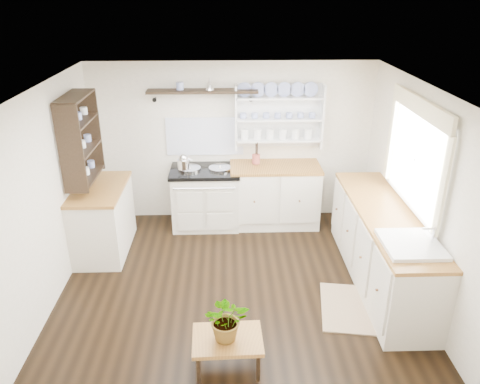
% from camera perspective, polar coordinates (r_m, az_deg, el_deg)
% --- Properties ---
extents(floor, '(4.00, 3.80, 0.01)m').
position_cam_1_polar(floor, '(5.57, -0.55, -11.46)').
color(floor, black).
rests_on(floor, ground).
extents(wall_back, '(4.00, 0.02, 2.30)m').
position_cam_1_polar(wall_back, '(6.77, -0.94, 6.05)').
color(wall_back, beige).
rests_on(wall_back, ground).
extents(wall_right, '(0.02, 3.80, 2.30)m').
position_cam_1_polar(wall_right, '(5.41, 21.08, -0.33)').
color(wall_right, beige).
rests_on(wall_right, ground).
extents(wall_left, '(0.02, 3.80, 2.30)m').
position_cam_1_polar(wall_left, '(5.35, -22.55, -0.87)').
color(wall_left, beige).
rests_on(wall_left, ground).
extents(ceiling, '(4.00, 3.80, 0.01)m').
position_cam_1_polar(ceiling, '(4.64, -0.66, 12.39)').
color(ceiling, white).
rests_on(ceiling, wall_back).
extents(window, '(0.08, 1.55, 1.22)m').
position_cam_1_polar(window, '(5.38, 20.65, 4.35)').
color(window, white).
rests_on(window, wall_right).
extents(aga_cooker, '(0.97, 0.68, 0.90)m').
position_cam_1_polar(aga_cooker, '(6.72, -4.20, -0.62)').
color(aga_cooker, beige).
rests_on(aga_cooker, floor).
extents(back_cabinets, '(1.27, 0.63, 0.90)m').
position_cam_1_polar(back_cabinets, '(6.77, 4.23, -0.27)').
color(back_cabinets, beige).
rests_on(back_cabinets, floor).
extents(right_cabinets, '(0.62, 2.43, 0.90)m').
position_cam_1_polar(right_cabinets, '(5.69, 16.89, -6.31)').
color(right_cabinets, beige).
rests_on(right_cabinets, floor).
extents(belfast_sink, '(0.55, 0.60, 0.45)m').
position_cam_1_polar(belfast_sink, '(4.92, 19.96, -7.21)').
color(belfast_sink, white).
rests_on(belfast_sink, right_cabinets).
extents(left_cabinets, '(0.62, 1.13, 0.90)m').
position_cam_1_polar(left_cabinets, '(6.32, -16.38, -3.12)').
color(left_cabinets, beige).
rests_on(left_cabinets, floor).
extents(plate_rack, '(1.20, 0.22, 0.90)m').
position_cam_1_polar(plate_rack, '(6.66, 4.72, 9.30)').
color(plate_rack, white).
rests_on(plate_rack, wall_back).
extents(high_shelf, '(1.50, 0.29, 0.16)m').
position_cam_1_polar(high_shelf, '(6.46, -4.59, 12.07)').
color(high_shelf, black).
rests_on(high_shelf, wall_back).
extents(left_shelving, '(0.28, 0.80, 1.05)m').
position_cam_1_polar(left_shelving, '(5.96, -18.90, 6.27)').
color(left_shelving, black).
rests_on(left_shelving, wall_left).
extents(kettle, '(0.17, 0.17, 0.20)m').
position_cam_1_polar(kettle, '(6.41, -6.91, 3.71)').
color(kettle, silver).
rests_on(kettle, aga_cooker).
extents(utensil_crock, '(0.11, 0.11, 0.13)m').
position_cam_1_polar(utensil_crock, '(6.63, 1.96, 4.04)').
color(utensil_crock, '#A8493D').
rests_on(utensil_crock, back_cabinets).
extents(center_table, '(0.64, 0.47, 0.34)m').
position_cam_1_polar(center_table, '(4.41, -1.54, -17.78)').
color(center_table, brown).
rests_on(center_table, floor).
extents(potted_plant, '(0.40, 0.35, 0.43)m').
position_cam_1_polar(potted_plant, '(4.24, -1.58, -15.16)').
color(potted_plant, '#3F7233').
rests_on(potted_plant, center_table).
extents(floor_rug, '(0.67, 0.92, 0.02)m').
position_cam_1_polar(floor_rug, '(5.38, 12.91, -13.57)').
color(floor_rug, '#906853').
rests_on(floor_rug, floor).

